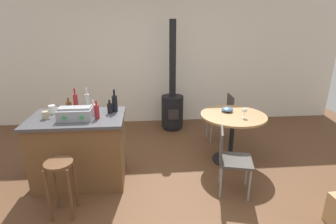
{
  "coord_description": "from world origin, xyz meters",
  "views": [
    {
      "loc": [
        -0.23,
        -2.86,
        2.07
      ],
      "look_at": [
        0.09,
        0.58,
        0.9
      ],
      "focal_mm": 28.06,
      "sensor_mm": 36.0,
      "label": 1
    }
  ],
  "objects": [
    {
      "name": "kitchen_island",
      "position": [
        -1.11,
        0.41,
        0.47
      ],
      "size": [
        1.2,
        0.78,
        0.93
      ],
      "color": "brown",
      "rests_on": "ground_plane"
    },
    {
      "name": "folding_chair_near",
      "position": [
        1.18,
        1.53,
        0.5
      ],
      "size": [
        0.41,
        0.41,
        0.85
      ],
      "color": "#47423D",
      "rests_on": "ground_plane"
    },
    {
      "name": "dining_table",
      "position": [
        1.09,
        0.75,
        0.59
      ],
      "size": [
        0.98,
        0.98,
        0.77
      ],
      "color": "black",
      "rests_on": "ground_plane"
    },
    {
      "name": "serving_bowl",
      "position": [
        1.04,
        0.9,
        0.8
      ],
      "size": [
        0.18,
        0.18,
        0.07
      ],
      "primitive_type": "ellipsoid",
      "color": "#4C7099",
      "rests_on": "dining_table"
    },
    {
      "name": "cup_1",
      "position": [
        -1.46,
        0.58,
        0.98
      ],
      "size": [
        0.12,
        0.09,
        0.11
      ],
      "color": "white",
      "rests_on": "kitchen_island"
    },
    {
      "name": "bottle_6",
      "position": [
        -1.25,
        0.62,
        1.01
      ],
      "size": [
        0.07,
        0.07,
        0.2
      ],
      "color": "#603314",
      "rests_on": "kitchen_island"
    },
    {
      "name": "bottle_5",
      "position": [
        -0.64,
        0.58,
        1.05
      ],
      "size": [
        0.07,
        0.07,
        0.31
      ],
      "color": "black",
      "rests_on": "kitchen_island"
    },
    {
      "name": "toolbox",
      "position": [
        -1.1,
        0.32,
        1.0
      ],
      "size": [
        0.41,
        0.25,
        0.16
      ],
      "color": "gray",
      "rests_on": "kitchen_island"
    },
    {
      "name": "cup_0",
      "position": [
        -1.48,
        0.38,
        0.98
      ],
      "size": [
        0.11,
        0.08,
        0.09
      ],
      "color": "tan",
      "rests_on": "kitchen_island"
    },
    {
      "name": "bottle_2",
      "position": [
        -1.17,
        0.68,
        1.05
      ],
      "size": [
        0.06,
        0.06,
        0.31
      ],
      "color": "maroon",
      "rests_on": "kitchen_island"
    },
    {
      "name": "wooden_stool",
      "position": [
        -1.17,
        -0.28,
        0.47
      ],
      "size": [
        0.3,
        0.3,
        0.66
      ],
      "color": "brown",
      "rests_on": "ground_plane"
    },
    {
      "name": "bottle_0",
      "position": [
        -1.01,
        0.67,
        1.05
      ],
      "size": [
        0.06,
        0.06,
        0.32
      ],
      "color": "#B7B2AD",
      "rests_on": "kitchen_island"
    },
    {
      "name": "wine_glass",
      "position": [
        1.2,
        0.61,
        0.87
      ],
      "size": [
        0.07,
        0.07,
        0.14
      ],
      "color": "silver",
      "rests_on": "dining_table"
    },
    {
      "name": "bottle_3",
      "position": [
        -0.9,
        0.49,
        1.0
      ],
      "size": [
        0.07,
        0.07,
        0.19
      ],
      "color": "#B7B2AD",
      "rests_on": "kitchen_island"
    },
    {
      "name": "back_wall",
      "position": [
        0.0,
        2.7,
        1.35
      ],
      "size": [
        8.0,
        0.1,
        2.7
      ],
      "primitive_type": "cube",
      "color": "silver",
      "rests_on": "ground_plane"
    },
    {
      "name": "ground_plane",
      "position": [
        0.0,
        0.0,
        0.0
      ],
      "size": [
        8.8,
        8.8,
        0.0
      ],
      "primitive_type": "plane",
      "color": "brown"
    },
    {
      "name": "wood_stove",
      "position": [
        0.32,
        2.17,
        0.52
      ],
      "size": [
        0.44,
        0.45,
        2.15
      ],
      "color": "black",
      "rests_on": "ground_plane"
    },
    {
      "name": "bottle_4",
      "position": [
        -0.7,
        0.52,
        1.0
      ],
      "size": [
        0.07,
        0.07,
        0.18
      ],
      "color": "black",
      "rests_on": "kitchen_island"
    },
    {
      "name": "bottle_1",
      "position": [
        -0.83,
        0.33,
        1.02
      ],
      "size": [
        0.06,
        0.06,
        0.24
      ],
      "color": "maroon",
      "rests_on": "kitchen_island"
    },
    {
      "name": "folding_chair_far",
      "position": [
        0.81,
        -0.03,
        0.5
      ],
      "size": [
        0.49,
        0.49,
        0.85
      ],
      "color": "#47423D",
      "rests_on": "ground_plane"
    }
  ]
}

